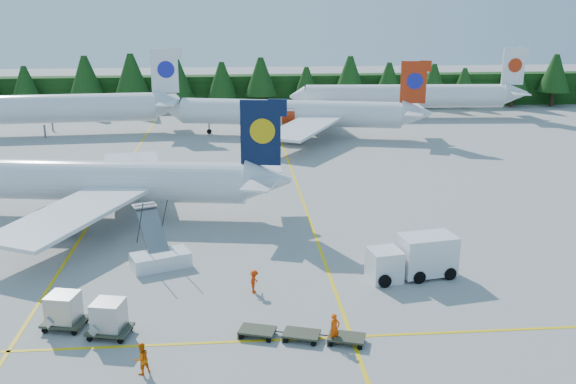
{
  "coord_description": "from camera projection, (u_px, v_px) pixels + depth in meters",
  "views": [
    {
      "loc": [
        -0.73,
        -39.95,
        19.33
      ],
      "look_at": [
        3.79,
        13.0,
        3.5
      ],
      "focal_mm": 40.0,
      "sensor_mm": 36.0,
      "label": 1
    }
  ],
  "objects": [
    {
      "name": "ground",
      "position": [
        249.0,
        297.0,
        43.73
      ],
      "size": [
        320.0,
        320.0,
        0.0
      ],
      "primitive_type": "plane",
      "color": "#A1A19C",
      "rests_on": "ground"
    },
    {
      "name": "taxi_stripe_a",
      "position": [
        98.0,
        211.0,
        61.68
      ],
      "size": [
        0.25,
        120.0,
        0.01
      ],
      "primitive_type": "cube",
      "color": "yellow",
      "rests_on": "ground"
    },
    {
      "name": "taxi_stripe_b",
      "position": [
        304.0,
        205.0,
        63.31
      ],
      "size": [
        0.25,
        120.0,
        0.01
      ],
      "primitive_type": "cube",
      "color": "yellow",
      "rests_on": "ground"
    },
    {
      "name": "taxi_stripe_cross",
      "position": [
        252.0,
        341.0,
        38.0
      ],
      "size": [
        80.0,
        0.25,
        0.01
      ],
      "primitive_type": "cube",
      "color": "yellow",
      "rests_on": "ground"
    },
    {
      "name": "treeline_hedge",
      "position": [
        237.0,
        91.0,
        121.17
      ],
      "size": [
        220.0,
        4.0,
        6.0
      ],
      "primitive_type": "cube",
      "color": "black",
      "rests_on": "ground"
    },
    {
      "name": "airliner_navy",
      "position": [
        68.0,
        181.0,
        59.59
      ],
      "size": [
        37.79,
        30.87,
        11.04
      ],
      "rotation": [
        0.0,
        0.0,
        -0.16
      ],
      "color": "white",
      "rests_on": "ground"
    },
    {
      "name": "airliner_red",
      "position": [
        286.0,
        113.0,
        95.12
      ],
      "size": [
        38.14,
        31.04,
        11.24
      ],
      "rotation": [
        0.0,
        0.0,
        -0.22
      ],
      "color": "white",
      "rests_on": "ground"
    },
    {
      "name": "airliner_far_left",
      "position": [
        23.0,
        109.0,
        95.58
      ],
      "size": [
        43.2,
        6.83,
        12.56
      ],
      "rotation": [
        0.0,
        0.0,
        0.06
      ],
      "color": "white",
      "rests_on": "ground"
    },
    {
      "name": "airliner_far_right",
      "position": [
        398.0,
        96.0,
        110.7
      ],
      "size": [
        40.4,
        6.05,
        11.74
      ],
      "rotation": [
        0.0,
        0.0,
        -0.06
      ],
      "color": "white",
      "rests_on": "ground"
    },
    {
      "name": "airstairs",
      "position": [
        159.0,
        255.0,
        48.67
      ],
      "size": [
        4.98,
        6.53,
        3.86
      ],
      "rotation": [
        0.0,
        0.0,
        0.38
      ],
      "color": "white",
      "rests_on": "ground"
    },
    {
      "name": "service_truck",
      "position": [
        412.0,
        257.0,
        46.44
      ],
      "size": [
        6.69,
        3.37,
        3.08
      ],
      "rotation": [
        0.0,
        0.0,
        0.17
      ],
      "color": "silver",
      "rests_on": "ground"
    },
    {
      "name": "dolly_train",
      "position": [
        302.0,
        334.0,
        38.05
      ],
      "size": [
        7.63,
        3.2,
        0.12
      ],
      "rotation": [
        0.0,
        0.0,
        -0.31
      ],
      "color": "#373D2C",
      "rests_on": "ground"
    },
    {
      "name": "uld_pair",
      "position": [
        86.0,
        313.0,
        38.7
      ],
      "size": [
        5.76,
        3.65,
        1.9
      ],
      "rotation": [
        0.0,
        0.0,
        -0.22
      ],
      "color": "#373D2C",
      "rests_on": "ground"
    },
    {
      "name": "crew_a",
      "position": [
        335.0,
        329.0,
        37.43
      ],
      "size": [
        0.84,
        0.74,
        1.92
      ],
      "primitive_type": "imported",
      "rotation": [
        0.0,
        0.0,
        0.5
      ],
      "color": "#F44A05",
      "rests_on": "ground"
    },
    {
      "name": "crew_b",
      "position": [
        142.0,
        359.0,
        34.45
      ],
      "size": [
        1.12,
        1.09,
        1.81
      ],
      "primitive_type": "imported",
      "rotation": [
        0.0,
        0.0,
        3.83
      ],
      "color": "#EA5F04",
      "rests_on": "ground"
    },
    {
      "name": "crew_c",
      "position": [
        254.0,
        281.0,
        44.12
      ],
      "size": [
        0.66,
        0.8,
        1.65
      ],
      "primitive_type": "imported",
      "rotation": [
        0.0,
        0.0,
        1.23
      ],
      "color": "red",
      "rests_on": "ground"
    }
  ]
}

